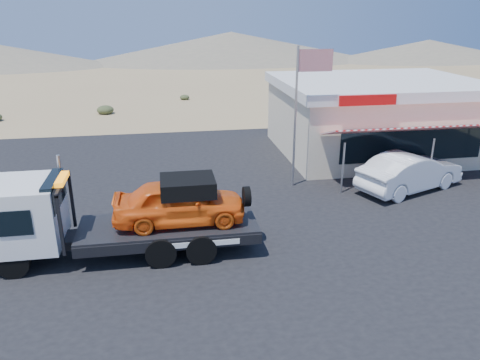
{
  "coord_description": "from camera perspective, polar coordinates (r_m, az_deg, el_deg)",
  "views": [
    {
      "loc": [
        -0.84,
        -14.26,
        7.39
      ],
      "look_at": [
        1.84,
        1.58,
        1.5
      ],
      "focal_mm": 35.0,
      "sensor_mm": 36.0,
      "label": 1
    }
  ],
  "objects": [
    {
      "name": "tow_truck",
      "position": [
        15.03,
        -14.51,
        -3.82
      ],
      "size": [
        8.06,
        2.39,
        2.7
      ],
      "color": "black",
      "rests_on": "asphalt_lot"
    },
    {
      "name": "distant_hills",
      "position": [
        70.19,
        -17.47,
        14.75
      ],
      "size": [
        126.0,
        48.0,
        4.2
      ],
      "color": "#726B59",
      "rests_on": "ground"
    },
    {
      "name": "white_sedan",
      "position": [
        21.28,
        20.01,
        0.94
      ],
      "size": [
        5.22,
        3.42,
        1.63
      ],
      "primitive_type": "imported",
      "rotation": [
        0.0,
        0.0,
        1.95
      ],
      "color": "silver",
      "rests_on": "asphalt_lot"
    },
    {
      "name": "ground",
      "position": [
        16.08,
        -5.57,
        -7.32
      ],
      "size": [
        120.0,
        120.0,
        0.0
      ],
      "primitive_type": "plane",
      "color": "#9A7F57",
      "rests_on": "ground"
    },
    {
      "name": "flagpole",
      "position": [
        19.96,
        7.49,
        9.5
      ],
      "size": [
        1.55,
        0.1,
        6.0
      ],
      "color": "#99999E",
      "rests_on": "asphalt_lot"
    },
    {
      "name": "jerky_store",
      "position": [
        26.41,
        16.21,
        7.54
      ],
      "size": [
        10.4,
        9.97,
        3.9
      ],
      "color": "beige",
      "rests_on": "asphalt_lot"
    },
    {
      "name": "asphalt_lot",
      "position": [
        18.98,
        -0.23,
        -2.74
      ],
      "size": [
        32.0,
        24.0,
        0.02
      ],
      "primitive_type": "cube",
      "color": "black",
      "rests_on": "ground"
    }
  ]
}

